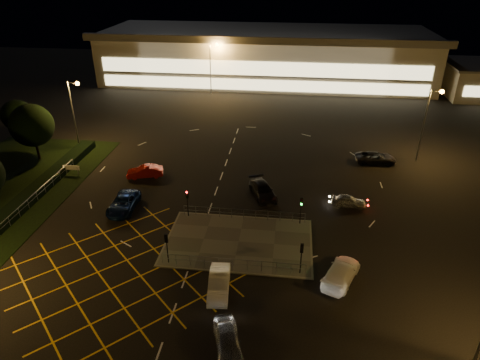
# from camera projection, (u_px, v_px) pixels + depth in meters

# --- Properties ---
(ground) EXTENTS (180.00, 180.00, 0.00)m
(ground) POSITION_uv_depth(u_px,v_px,m) (222.00, 230.00, 44.21)
(ground) COLOR black
(ground) RESTS_ON ground
(pedestrian_island) EXTENTS (14.00, 9.00, 0.12)m
(pedestrian_island) POSITION_uv_depth(u_px,v_px,m) (239.00, 242.00, 42.20)
(pedestrian_island) COLOR #4C4944
(pedestrian_island) RESTS_ON ground
(grass_verge) EXTENTS (18.00, 30.00, 0.08)m
(grass_verge) POSITION_uv_depth(u_px,v_px,m) (5.00, 186.00, 52.50)
(grass_verge) COLOR black
(grass_verge) RESTS_ON ground
(hedge) EXTENTS (2.00, 26.00, 1.00)m
(hedge) POSITION_uv_depth(u_px,v_px,m) (42.00, 185.00, 51.74)
(hedge) COLOR black
(hedge) RESTS_ON ground
(supermarket) EXTENTS (72.00, 26.50, 10.50)m
(supermarket) POSITION_uv_depth(u_px,v_px,m) (265.00, 55.00, 96.14)
(supermarket) COLOR beige
(supermarket) RESTS_ON ground
(streetlight_nw) EXTENTS (1.78, 0.56, 10.03)m
(streetlight_nw) POSITION_uv_depth(u_px,v_px,m) (75.00, 106.00, 59.52)
(streetlight_nw) COLOR slate
(streetlight_nw) RESTS_ON ground
(streetlight_ne) EXTENTS (1.78, 0.56, 10.03)m
(streetlight_ne) POSITION_uv_depth(u_px,v_px,m) (429.00, 115.00, 56.06)
(streetlight_ne) COLOR slate
(streetlight_ne) RESTS_ON ground
(streetlight_far_left) EXTENTS (1.78, 0.56, 10.03)m
(streetlight_far_left) POSITION_uv_depth(u_px,v_px,m) (212.00, 62.00, 84.34)
(streetlight_far_left) COLOR slate
(streetlight_far_left) RESTS_ON ground
(streetlight_far_right) EXTENTS (1.78, 0.56, 10.03)m
(streetlight_far_right) POSITION_uv_depth(u_px,v_px,m) (420.00, 65.00, 81.75)
(streetlight_far_right) COLOR slate
(streetlight_far_right) RESTS_ON ground
(signal_sw) EXTENTS (0.28, 0.30, 3.15)m
(signal_sw) POSITION_uv_depth(u_px,v_px,m) (167.00, 242.00, 38.27)
(signal_sw) COLOR black
(signal_sw) RESTS_ON pedestrian_island
(signal_se) EXTENTS (0.28, 0.30, 3.15)m
(signal_se) POSITION_uv_depth(u_px,v_px,m) (302.00, 252.00, 36.97)
(signal_se) COLOR black
(signal_se) RESTS_ON pedestrian_island
(signal_nw) EXTENTS (0.28, 0.30, 3.15)m
(signal_nw) POSITION_uv_depth(u_px,v_px,m) (187.00, 198.00, 45.29)
(signal_nw) COLOR black
(signal_nw) RESTS_ON pedestrian_island
(signal_ne) EXTENTS (0.28, 0.30, 3.15)m
(signal_ne) POSITION_uv_depth(u_px,v_px,m) (301.00, 205.00, 43.98)
(signal_ne) COLOR black
(signal_ne) RESTS_ON pedestrian_island
(tree_c) EXTENTS (5.76, 5.76, 7.84)m
(tree_c) POSITION_uv_depth(u_px,v_px,m) (32.00, 125.00, 57.23)
(tree_c) COLOR black
(tree_c) RESTS_ON ground
(tree_d) EXTENTS (4.68, 4.68, 6.37)m
(tree_d) POSITION_uv_depth(u_px,v_px,m) (18.00, 116.00, 63.59)
(tree_d) COLOR black
(tree_d) RESTS_ON ground
(car_near_silver) EXTENTS (2.98, 4.78, 1.52)m
(car_near_silver) POSITION_uv_depth(u_px,v_px,m) (227.00, 340.00, 30.60)
(car_near_silver) COLOR #9EA0A5
(car_near_silver) RESTS_ON ground
(car_queue_white) EXTENTS (2.12, 4.94, 1.58)m
(car_queue_white) POSITION_uv_depth(u_px,v_px,m) (219.00, 283.00, 35.80)
(car_queue_white) COLOR beige
(car_queue_white) RESTS_ON ground
(car_left_blue) EXTENTS (2.76, 5.70, 1.56)m
(car_left_blue) POSITION_uv_depth(u_px,v_px,m) (124.00, 203.00, 47.38)
(car_left_blue) COLOR #0C1E4C
(car_left_blue) RESTS_ON ground
(car_far_dkgrey) EXTENTS (4.15, 5.86, 1.57)m
(car_far_dkgrey) POSITION_uv_depth(u_px,v_px,m) (263.00, 190.00, 50.00)
(car_far_dkgrey) COLOR black
(car_far_dkgrey) RESTS_ON ground
(car_right_silver) EXTENTS (3.96, 1.89, 1.31)m
(car_right_silver) POSITION_uv_depth(u_px,v_px,m) (349.00, 201.00, 48.07)
(car_right_silver) COLOR #A3A5AA
(car_right_silver) RESTS_ON ground
(car_circ_red) EXTENTS (4.82, 2.80, 1.50)m
(car_circ_red) POSITION_uv_depth(u_px,v_px,m) (145.00, 172.00, 54.40)
(car_circ_red) COLOR #9C130B
(car_circ_red) RESTS_ON ground
(car_east_grey) EXTENTS (5.57, 2.84, 1.51)m
(car_east_grey) POSITION_uv_depth(u_px,v_px,m) (376.00, 158.00, 58.10)
(car_east_grey) COLOR black
(car_east_grey) RESTS_ON ground
(car_approach_white) EXTENTS (4.23, 5.89, 1.58)m
(car_approach_white) POSITION_uv_depth(u_px,v_px,m) (341.00, 273.00, 36.99)
(car_approach_white) COLOR silver
(car_approach_white) RESTS_ON ground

